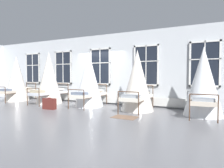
{
  "coord_description": "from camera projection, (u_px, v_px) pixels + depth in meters",
  "views": [
    {
      "loc": [
        4.56,
        -7.11,
        1.32
      ],
      "look_at": [
        1.17,
        -0.12,
        1.01
      ],
      "focal_mm": 30.51,
      "sensor_mm": 36.0,
      "label": 1
    }
  ],
  "objects": [
    {
      "name": "back_wall_with_windows",
      "position": [
        101.0,
        69.0,
        9.33
      ],
      "size": [
        14.68,
        0.1,
        3.33
      ],
      "primitive_type": "cube",
      "color": "silver",
      "rests_on": "ground"
    },
    {
      "name": "window_bank",
      "position": [
        100.0,
        83.0,
        9.25
      ],
      "size": [
        10.23,
        0.1,
        2.61
      ],
      "color": "black",
      "rests_on": "ground"
    },
    {
      "name": "suitcase_dark",
      "position": [
        49.0,
        104.0,
        7.62
      ],
      "size": [
        0.57,
        0.24,
        0.47
      ],
      "rotation": [
        0.0,
        0.0,
        0.04
      ],
      "color": "#5B231E",
      "rests_on": "ground"
    },
    {
      "name": "rug_fourth",
      "position": [
        125.0,
        117.0,
        6.11
      ],
      "size": [
        0.82,
        0.6,
        0.01
      ],
      "primitive_type": "cube",
      "rotation": [
        0.0,
        0.0,
        -0.05
      ],
      "color": "brown",
      "rests_on": "ground"
    },
    {
      "name": "cot_fourth",
      "position": [
        137.0,
        81.0,
        7.29
      ],
      "size": [
        1.26,
        1.96,
        2.33
      ],
      "rotation": [
        0.0,
        0.0,
        1.57
      ],
      "color": "#4C3323",
      "rests_on": "ground"
    },
    {
      "name": "cot_third",
      "position": [
        89.0,
        80.0,
        8.3
      ],
      "size": [
        1.26,
        1.96,
        2.37
      ],
      "rotation": [
        0.0,
        0.0,
        1.58
      ],
      "color": "#4C3323",
      "rests_on": "ground"
    },
    {
      "name": "cot_first",
      "position": [
        17.0,
        79.0,
        10.28
      ],
      "size": [
        1.26,
        1.98,
        2.41
      ],
      "rotation": [
        0.0,
        0.0,
        1.6
      ],
      "color": "#4C3323",
      "rests_on": "ground"
    },
    {
      "name": "cot_second",
      "position": [
        49.0,
        79.0,
        9.27
      ],
      "size": [
        1.26,
        1.97,
        2.5
      ],
      "rotation": [
        0.0,
        0.0,
        1.55
      ],
      "color": "#4C3323",
      "rests_on": "ground"
    },
    {
      "name": "ground",
      "position": [
        90.0,
        106.0,
        8.43
      ],
      "size": [
        27.36,
        27.36,
        0.0
      ],
      "primitive_type": "plane",
      "color": "slate"
    },
    {
      "name": "cot_fifth",
      "position": [
        203.0,
        82.0,
        6.33
      ],
      "size": [
        1.26,
        1.97,
        2.31
      ],
      "rotation": [
        0.0,
        0.0,
        1.59
      ],
      "color": "#4C3323",
      "rests_on": "ground"
    }
  ]
}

